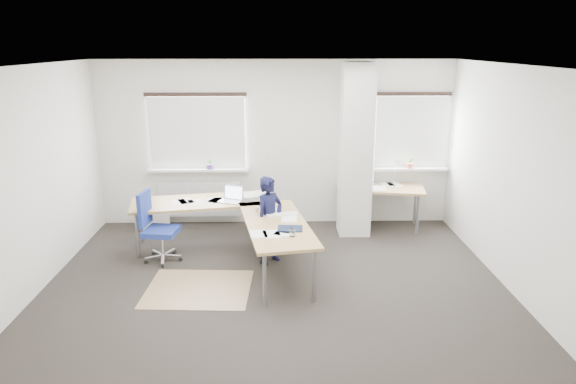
{
  "coord_description": "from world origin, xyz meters",
  "views": [
    {
      "loc": [
        0.03,
        -6.11,
        3.05
      ],
      "look_at": [
        0.19,
        0.9,
        1.01
      ],
      "focal_mm": 32.0,
      "sensor_mm": 36.0,
      "label": 1
    }
  ],
  "objects_px": {
    "desk_main": "(238,213)",
    "desk_side": "(381,189)",
    "task_chair": "(160,242)",
    "person": "(270,220)"
  },
  "relations": [
    {
      "from": "desk_main",
      "to": "person",
      "type": "bearing_deg",
      "value": -27.12
    },
    {
      "from": "task_chair",
      "to": "desk_side",
      "type": "bearing_deg",
      "value": 29.23
    },
    {
      "from": "task_chair",
      "to": "desk_main",
      "type": "bearing_deg",
      "value": 12.1
    },
    {
      "from": "desk_side",
      "to": "person",
      "type": "distance_m",
      "value": 2.33
    },
    {
      "from": "desk_main",
      "to": "desk_side",
      "type": "distance_m",
      "value": 2.64
    },
    {
      "from": "desk_side",
      "to": "person",
      "type": "height_order",
      "value": "person"
    },
    {
      "from": "desk_side",
      "to": "task_chair",
      "type": "relative_size",
      "value": 1.45
    },
    {
      "from": "desk_side",
      "to": "task_chair",
      "type": "height_order",
      "value": "desk_side"
    },
    {
      "from": "desk_main",
      "to": "person",
      "type": "xyz_separation_m",
      "value": [
        0.46,
        -0.14,
        -0.06
      ]
    },
    {
      "from": "desk_main",
      "to": "desk_side",
      "type": "xyz_separation_m",
      "value": [
        2.33,
        1.25,
        -0.01
      ]
    }
  ]
}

